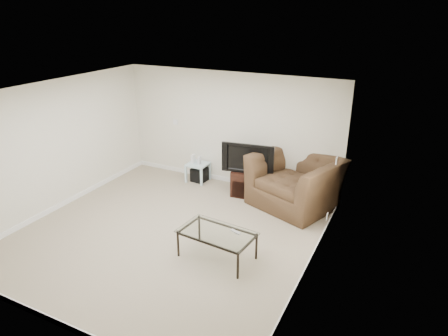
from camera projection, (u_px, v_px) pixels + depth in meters
The scene contains 18 objects.
floor at pixel (169, 233), 7.09m from camera, with size 5.00×5.00×0.00m, color tan.
ceiling at pixel (161, 93), 6.16m from camera, with size 5.00×5.00×0.00m, color white.
wall_back at pixel (230, 129), 8.70m from camera, with size 5.00×0.02×2.50m, color silver.
wall_left at pixel (57, 146), 7.66m from camera, with size 0.02×5.00×2.50m, color silver.
wall_right at pixel (314, 197), 5.60m from camera, with size 0.02×5.00×2.50m, color silver.
plate_back at pixel (176, 122), 9.27m from camera, with size 0.12×0.02×0.12m, color white.
plate_right_switch at pixel (337, 161), 6.93m from camera, with size 0.02×0.09×0.13m, color white.
plate_right_outlet at pixel (327, 216), 7.04m from camera, with size 0.02×0.08×0.12m, color white.
tv_stand at pixel (249, 183), 8.42m from camera, with size 0.67×0.47×0.56m, color black, non-canonical shape.
dvd_player at pixel (248, 176), 8.32m from camera, with size 0.39×0.27×0.05m, color black.
television at pixel (249, 157), 8.18m from camera, with size 1.01×0.20×0.63m, color black.
side_table at pixel (198, 172), 9.15m from camera, with size 0.45×0.45×0.43m, color #CEEAF9, non-canonical shape.
subwoofer at pixel (199, 175), 9.17m from camera, with size 0.32×0.32×0.32m, color black.
game_console at pixel (193, 159), 9.06m from camera, with size 0.04×0.14×0.20m, color white.
game_case at pixel (199, 161), 9.00m from camera, with size 0.04×0.13×0.17m, color silver.
recliner at pixel (296, 173), 7.86m from camera, with size 1.58×1.03×1.38m, color #492D1B.
coffee_table at pixel (217, 245), 6.31m from camera, with size 1.18×0.67×0.46m, color black, non-canonical shape.
remote at pixel (236, 232), 6.22m from camera, with size 0.18×0.05×0.02m, color #B2B2B7.
Camera 1 is at (3.61, -5.07, 3.72)m, focal length 32.00 mm.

